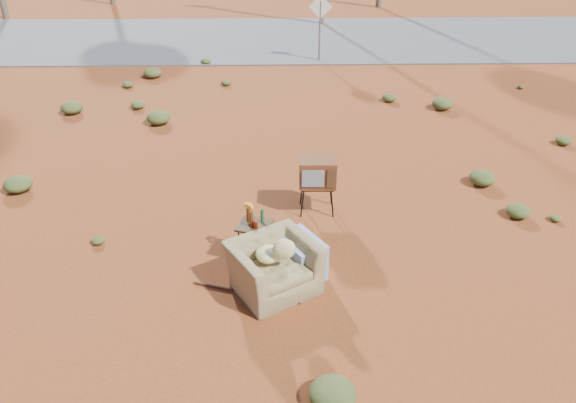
{
  "coord_description": "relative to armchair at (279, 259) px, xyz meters",
  "views": [
    {
      "loc": [
        0.02,
        -7.03,
        5.53
      ],
      "look_at": [
        0.2,
        1.08,
        0.8
      ],
      "focal_mm": 35.0,
      "sensor_mm": 36.0,
      "label": 1
    }
  ],
  "objects": [
    {
      "name": "scrub_patch",
      "position": [
        -0.86,
        4.53,
        -0.36
      ],
      "size": [
        17.49,
        8.07,
        0.33
      ],
      "color": "#445324",
      "rests_on": "ground"
    },
    {
      "name": "tv_unit",
      "position": [
        0.72,
        2.23,
        0.3
      ],
      "size": [
        0.69,
        0.56,
        1.08
      ],
      "rotation": [
        0.0,
        0.0,
        -0.02
      ],
      "color": "black",
      "rests_on": "ground"
    },
    {
      "name": "road_sign",
      "position": [
        1.46,
        12.12,
        1.0
      ],
      "size": [
        0.78,
        0.06,
        2.19
      ],
      "color": "brown",
      "rests_on": "ground"
    },
    {
      "name": "rusty_bar",
      "position": [
        -0.51,
        -0.21,
        -0.48
      ],
      "size": [
        1.65,
        0.57,
        0.05
      ],
      "primitive_type": "cylinder",
      "rotation": [
        0.0,
        1.57,
        -0.31
      ],
      "color": "#4A2513",
      "rests_on": "ground"
    },
    {
      "name": "armchair",
      "position": [
        0.0,
        0.0,
        0.0
      ],
      "size": [
        1.59,
        1.52,
        1.07
      ],
      "rotation": [
        0.0,
        0.0,
        0.54
      ],
      "color": "olive",
      "rests_on": "ground"
    },
    {
      "name": "side_table",
      "position": [
        -0.41,
        0.68,
        0.24
      ],
      "size": [
        0.63,
        0.63,
        1.0
      ],
      "rotation": [
        0.0,
        0.0,
        -0.33
      ],
      "color": "#372614",
      "rests_on": "ground"
    },
    {
      "name": "ground",
      "position": [
        -0.04,
        0.12,
        -0.5
      ],
      "size": [
        140.0,
        140.0,
        0.0
      ],
      "primitive_type": "plane",
      "color": "brown",
      "rests_on": "ground"
    },
    {
      "name": "highway",
      "position": [
        -0.04,
        15.12,
        -0.48
      ],
      "size": [
        140.0,
        7.0,
        0.04
      ],
      "primitive_type": "cube",
      "color": "#565659",
      "rests_on": "ground"
    }
  ]
}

